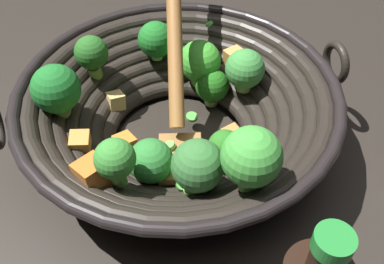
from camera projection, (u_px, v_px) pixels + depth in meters
ground_plane at (179, 145)px, 0.58m from camera, size 4.00×4.00×0.00m
wok at (178, 110)px, 0.54m from camera, size 0.40×0.42×0.24m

